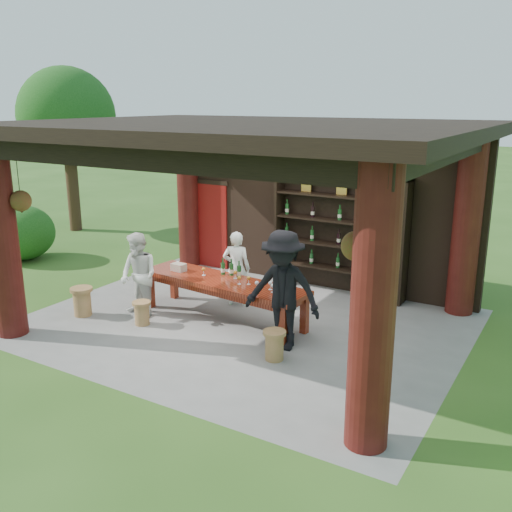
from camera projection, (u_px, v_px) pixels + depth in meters
The scene contains 15 objects.
ground at pixel (245, 323), 10.15m from camera, with size 90.00×90.00×0.00m, color #2D5119.
pavilion at pixel (256, 201), 9.95m from camera, with size 7.50×6.00×3.60m.
wine_shelf at pixel (339, 234), 11.50m from camera, with size 2.78×0.42×2.45m.
tasting_table at pixel (223, 286), 10.19m from camera, with size 3.34×1.13×0.75m.
stool_near_left at pixel (142, 312), 10.04m from camera, with size 0.33×0.33×0.43m.
stool_near_right at pixel (274, 344), 8.68m from camera, with size 0.36×0.36×0.47m.
stool_far_left at pixel (82, 301), 10.46m from camera, with size 0.40×0.40×0.53m.
host at pixel (237, 268), 10.91m from camera, with size 0.53×0.35×1.46m, color white.
guest_woman at pixel (139, 276), 10.29m from camera, with size 0.76×0.59×1.56m, color silver.
guest_man at pixel (283, 291), 8.91m from camera, with size 1.24×0.72×1.93m, color black.
table_bottles at pixel (231, 268), 10.34m from camera, with size 0.44×0.12×0.31m.
table_glasses at pixel (237, 278), 9.98m from camera, with size 2.29×0.39×0.15m.
napkin_basket at pixel (179, 267), 10.66m from camera, with size 0.26×0.18×0.14m, color #BF6672.
shrubs at pixel (320, 299), 9.78m from camera, with size 15.23×7.88×1.36m.
trees at pixel (506, 133), 8.42m from camera, with size 21.89×9.65×4.80m.
Camera 1 is at (5.04, -8.03, 3.85)m, focal length 40.00 mm.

